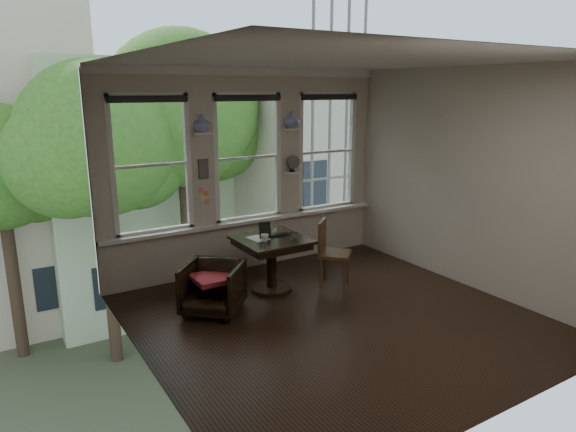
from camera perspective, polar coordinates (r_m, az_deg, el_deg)
ground at (r=6.35m, az=5.17°, el=-11.28°), size 4.50×4.50×0.00m
ceiling at (r=5.75m, az=5.85°, el=16.88°), size 4.50×4.50×0.00m
wall_back at (r=7.75m, az=-4.60°, el=5.01°), size 4.50×0.00×4.50m
wall_front at (r=4.35m, az=23.65°, el=-3.29°), size 4.50×0.00×4.50m
wall_left at (r=4.88m, az=-16.11°, el=-0.84°), size 0.00×4.50×4.50m
wall_right at (r=7.42m, az=19.54°, el=3.86°), size 0.00×4.50×4.50m
window_left at (r=7.18m, az=-15.02°, el=5.49°), size 1.10×0.12×1.90m
window_center at (r=7.72m, az=-4.63°, el=6.48°), size 1.10×0.12×1.90m
window_right at (r=8.47m, az=4.20°, el=7.15°), size 1.10×0.12×1.90m
shelf_left at (r=7.29m, az=-9.47°, el=9.06°), size 0.26×0.16×0.03m
shelf_right at (r=7.95m, az=0.37°, el=9.64°), size 0.26×0.16×0.03m
intercom at (r=7.37m, az=-9.40°, el=5.20°), size 0.14×0.06×0.28m
sticky_notes at (r=7.44m, az=-9.31°, el=2.54°), size 0.16×0.01×0.24m
desk_fan at (r=7.99m, az=0.44°, el=5.55°), size 0.20×0.20×0.24m
vase_left at (r=7.28m, az=-9.52°, el=10.15°), size 0.24×0.24×0.25m
vase_right at (r=7.94m, az=0.37°, el=10.64°), size 0.24×0.24×0.25m
table at (r=7.01m, az=-1.85°, el=-5.43°), size 0.90×0.90×0.75m
armchair_left at (r=6.43m, az=-8.37°, el=-7.94°), size 0.98×0.98×0.64m
cushion_red at (r=6.38m, az=-8.41°, el=-6.86°), size 0.45×0.45×0.06m
side_chair_right at (r=7.22m, az=5.26°, el=-4.17°), size 0.59×0.59×0.92m
laptop at (r=7.00m, az=-0.87°, el=-2.10°), size 0.33×0.21×0.03m
mug at (r=6.74m, az=-2.60°, el=-2.45°), size 0.13×0.13×0.10m
drinking_glass at (r=6.79m, az=0.70°, el=-2.28°), size 0.15×0.15×0.10m
tablet at (r=6.87m, az=-2.57°, el=-1.59°), size 0.17×0.11×0.22m
papers at (r=6.89m, az=-3.37°, el=-2.48°), size 0.26×0.33×0.00m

